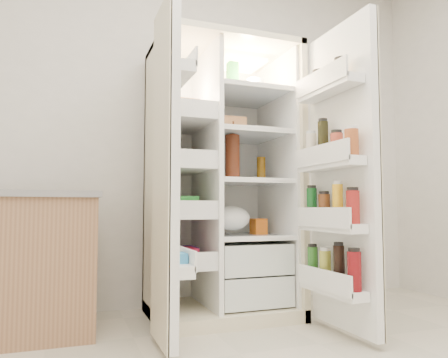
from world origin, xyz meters
name	(u,v)px	position (x,y,z in m)	size (l,w,h in m)	color
wall_back	(183,122)	(0.00, 2.00, 1.35)	(4.00, 0.02, 2.70)	silver
refrigerator	(221,203)	(0.18, 1.65, 0.74)	(0.92, 0.70, 1.80)	beige
freezer_door	(166,171)	(-0.34, 1.05, 0.89)	(0.15, 0.40, 1.72)	white
fridge_door	(340,178)	(0.64, 0.96, 0.87)	(0.17, 0.58, 1.72)	white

